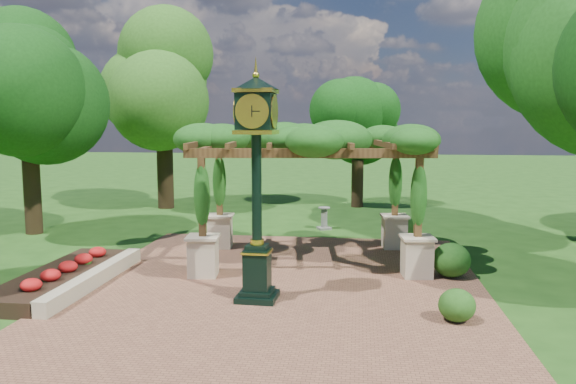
# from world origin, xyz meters

# --- Properties ---
(ground) EXTENTS (120.00, 120.00, 0.00)m
(ground) POSITION_xyz_m (0.00, 0.00, 0.00)
(ground) COLOR #1E4714
(ground) RESTS_ON ground
(brick_plaza) EXTENTS (10.00, 12.00, 0.04)m
(brick_plaza) POSITION_xyz_m (0.00, 1.00, 0.02)
(brick_plaza) COLOR brown
(brick_plaza) RESTS_ON ground
(border_wall) EXTENTS (0.35, 5.00, 0.40)m
(border_wall) POSITION_xyz_m (-4.60, 0.50, 0.20)
(border_wall) COLOR #C6B793
(border_wall) RESTS_ON ground
(flower_bed) EXTENTS (1.50, 5.00, 0.36)m
(flower_bed) POSITION_xyz_m (-5.50, 0.50, 0.18)
(flower_bed) COLOR red
(flower_bed) RESTS_ON ground
(pedestal_clock) EXTENTS (1.04, 1.04, 5.12)m
(pedestal_clock) POSITION_xyz_m (-0.37, -0.13, 3.06)
(pedestal_clock) COLOR black
(pedestal_clock) RESTS_ON brick_plaza
(pergola) EXTENTS (6.94, 4.80, 4.11)m
(pergola) POSITION_xyz_m (0.45, 3.67, 3.36)
(pergola) COLOR beige
(pergola) RESTS_ON brick_plaza
(sundial) EXTENTS (0.62, 0.62, 0.86)m
(sundial) POSITION_xyz_m (0.60, 8.73, 0.38)
(sundial) COLOR gray
(sundial) RESTS_ON ground
(shrub_front) EXTENTS (0.81, 0.81, 0.67)m
(shrub_front) POSITION_xyz_m (3.91, -1.02, 0.38)
(shrub_front) COLOR #225016
(shrub_front) RESTS_ON brick_plaza
(shrub_mid) EXTENTS (1.32, 1.32, 0.90)m
(shrub_mid) POSITION_xyz_m (4.33, 2.37, 0.49)
(shrub_mid) COLOR #1F4E16
(shrub_mid) RESTS_ON brick_plaza
(shrub_back) EXTENTS (1.35, 1.35, 0.92)m
(shrub_back) POSITION_xyz_m (3.40, 6.40, 0.50)
(shrub_back) COLOR #34691E
(shrub_back) RESTS_ON brick_plaza
(tree_west_near) EXTENTS (4.20, 4.20, 7.55)m
(tree_west_near) POSITION_xyz_m (-9.94, 6.59, 5.19)
(tree_west_near) COLOR #332414
(tree_west_near) RESTS_ON ground
(tree_west_far) EXTENTS (4.06, 4.06, 9.03)m
(tree_west_far) POSITION_xyz_m (-7.23, 13.17, 6.17)
(tree_west_far) COLOR black
(tree_west_far) RESTS_ON ground
(tree_north) EXTENTS (3.26, 3.26, 5.85)m
(tree_north) POSITION_xyz_m (1.82, 14.66, 4.00)
(tree_north) COLOR #312213
(tree_north) RESTS_ON ground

